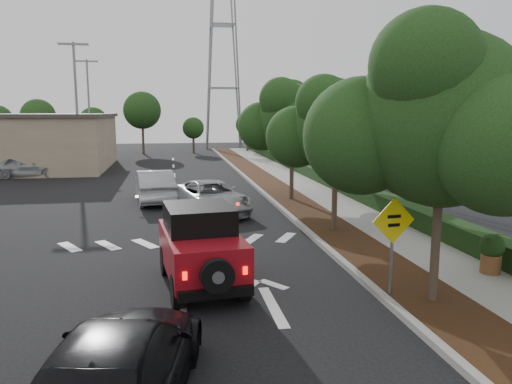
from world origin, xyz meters
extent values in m
plane|color=black|center=(0.00, 0.00, 0.00)|extent=(120.00, 120.00, 0.00)
cube|color=#9E9B93|center=(4.60, 12.00, 0.07)|extent=(0.20, 70.00, 0.15)
cube|color=black|center=(5.60, 12.00, 0.06)|extent=(1.80, 70.00, 0.12)
cube|color=gray|center=(7.50, 12.00, 0.06)|extent=(2.00, 70.00, 0.12)
cube|color=black|center=(8.90, 12.00, 0.40)|extent=(0.80, 70.00, 0.80)
cylinder|color=black|center=(-0.38, 2.72, 0.39)|extent=(0.35, 0.80, 0.77)
cylinder|color=black|center=(1.11, 2.89, 0.39)|extent=(0.35, 0.80, 0.77)
cylinder|color=black|center=(-0.11, 0.31, 0.39)|extent=(0.35, 0.80, 0.77)
cylinder|color=black|center=(1.38, 0.47, 0.39)|extent=(0.35, 0.80, 0.77)
cube|color=maroon|center=(0.50, 1.60, 0.92)|extent=(2.12, 3.74, 0.96)
cube|color=black|center=(0.47, 1.89, 1.71)|extent=(1.80, 2.13, 0.62)
cube|color=maroon|center=(0.35, 2.95, 0.84)|extent=(1.63, 1.16, 0.79)
cube|color=black|center=(0.71, -0.25, 0.48)|extent=(1.66, 0.35, 0.21)
cylinder|color=black|center=(0.72, -0.39, 0.92)|extent=(0.75, 0.29, 0.73)
cube|color=#FF190C|center=(0.04, -0.27, 0.92)|extent=(0.10, 0.05, 0.17)
cube|color=#FF190C|center=(1.35, -0.12, 0.92)|extent=(0.10, 0.05, 0.17)
imported|color=#A2A5AA|center=(1.49, 10.72, 0.69)|extent=(3.50, 5.40, 1.38)
imported|color=black|center=(-1.00, -3.57, 0.71)|extent=(2.81, 5.14, 1.41)
imported|color=#ABAEB3|center=(-1.00, 13.91, 0.78)|extent=(2.17, 4.88, 1.56)
imported|color=#9B9EA2|center=(-9.68, 24.68, 0.75)|extent=(4.60, 2.31, 1.51)
cylinder|color=slate|center=(4.80, 0.01, 1.18)|extent=(0.08, 0.08, 2.11)
cube|color=yellow|center=(4.80, -0.02, 1.88)|extent=(1.07, 0.16, 1.08)
cube|color=black|center=(4.81, -0.04, 1.98)|extent=(0.34, 0.05, 0.08)
cube|color=black|center=(4.81, -0.04, 1.78)|extent=(0.30, 0.05, 0.08)
cylinder|color=brown|center=(8.08, 1.00, 0.37)|extent=(0.52, 0.52, 0.52)
sphere|color=black|center=(8.08, 1.00, 0.86)|extent=(0.64, 0.64, 0.64)
imported|color=black|center=(8.08, 1.00, 0.93)|extent=(0.56, 0.48, 0.61)
camera|label=1|loc=(-0.18, -10.46, 4.35)|focal=35.00mm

